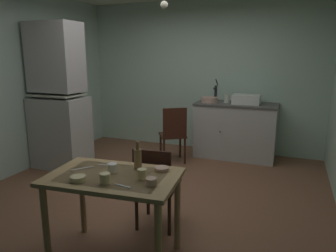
{
  "coord_description": "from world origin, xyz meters",
  "views": [
    {
      "loc": [
        1.56,
        -3.47,
        1.73
      ],
      "look_at": [
        0.24,
        -0.11,
        0.91
      ],
      "focal_mm": 33.74,
      "sensor_mm": 36.0,
      "label": 1
    }
  ],
  "objects": [
    {
      "name": "stoneware_crock",
      "position": [
        0.55,
        1.84,
        1.0
      ],
      "size": [
        0.1,
        0.1,
        0.14
      ],
      "primitive_type": "cylinder",
      "color": "beige",
      "rests_on": "counter_cabinet"
    },
    {
      "name": "mug_dark",
      "position": [
        0.21,
        -1.3,
        0.8
      ],
      "size": [
        0.08,
        0.08,
        0.08
      ],
      "primitive_type": "cylinder",
      "color": "white",
      "rests_on": "dining_table"
    },
    {
      "name": "wall_back",
      "position": [
        0.0,
        2.2,
        1.34
      ],
      "size": [
        4.41,
        0.1,
        2.68
      ],
      "primitive_type": "cube",
      "color": "#ADCCB9",
      "rests_on": "ground"
    },
    {
      "name": "table_knife",
      "position": [
        -0.08,
        -1.32,
        0.76
      ],
      "size": [
        0.13,
        0.17,
        0.0
      ],
      "primitive_type": "cube",
      "rotation": [
        0.0,
        0.0,
        0.93
      ],
      "color": "silver",
      "rests_on": "dining_table"
    },
    {
      "name": "teaspoon_near_bowl",
      "position": [
        0.43,
        -1.53,
        0.76
      ],
      "size": [
        0.14,
        0.04,
        0.0
      ],
      "primitive_type": "cube",
      "rotation": [
        0.0,
        0.0,
        6.14
      ],
      "color": "beige",
      "rests_on": "dining_table"
    },
    {
      "name": "hutch_cabinet",
      "position": [
        -1.73,
        0.35,
        1.03
      ],
      "size": [
        0.81,
        0.55,
        2.19
      ],
      "color": "#B4B1AD",
      "rests_on": "ground"
    },
    {
      "name": "ground_plane",
      "position": [
        0.0,
        0.0,
        0.0
      ],
      "size": [
        5.31,
        5.31,
        0.0
      ],
      "primitive_type": "plane",
      "color": "brown"
    },
    {
      "name": "teacup_mint",
      "position": [
        0.5,
        -1.34,
        0.8
      ],
      "size": [
        0.07,
        0.07,
        0.08
      ],
      "primitive_type": "cylinder",
      "color": "beige",
      "rests_on": "dining_table"
    },
    {
      "name": "chair_by_counter",
      "position": [
        -0.16,
        1.16,
        0.49
      ],
      "size": [
        0.55,
        0.55,
        0.92
      ],
      "color": "#3B1F14",
      "rests_on": "ground"
    },
    {
      "name": "serving_bowl_wide",
      "position": [
        0.58,
        -1.11,
        0.77
      ],
      "size": [
        0.12,
        0.12,
        0.03
      ],
      "primitive_type": "cylinder",
      "color": "tan",
      "rests_on": "dining_table"
    },
    {
      "name": "mug_tall",
      "position": [
        0.62,
        -1.43,
        0.79
      ],
      "size": [
        0.09,
        0.09,
        0.06
      ],
      "primitive_type": "cylinder",
      "color": "tan",
      "rests_on": "dining_table"
    },
    {
      "name": "counter_cabinet",
      "position": [
        0.72,
        1.83,
        0.47
      ],
      "size": [
        1.35,
        0.64,
        0.94
      ],
      "color": "#B4B1AD",
      "rests_on": "ground"
    },
    {
      "name": "teacup_cream",
      "position": [
        0.28,
        -1.53,
        0.8
      ],
      "size": [
        0.08,
        0.08,
        0.08
      ],
      "primitive_type": "cylinder",
      "color": "beige",
      "rests_on": "dining_table"
    },
    {
      "name": "pendant_bulb",
      "position": [
        0.22,
        -0.16,
        2.25
      ],
      "size": [
        0.08,
        0.08,
        0.08
      ],
      "primitive_type": "sphere",
      "color": "#F9EFCC"
    },
    {
      "name": "soup_bowl_small",
      "position": [
        0.05,
        -1.56,
        0.78
      ],
      "size": [
        0.12,
        0.12,
        0.04
      ],
      "primitive_type": "cylinder",
      "color": "beige",
      "rests_on": "dining_table"
    },
    {
      "name": "sink_basin",
      "position": [
        0.88,
        1.83,
        1.01
      ],
      "size": [
        0.44,
        0.34,
        0.15
      ],
      "color": "silver",
      "rests_on": "counter_cabinet"
    },
    {
      "name": "chair_far_side",
      "position": [
        0.38,
        -0.78,
        0.46
      ],
      "size": [
        0.44,
        0.44,
        0.86
      ],
      "color": "#372319",
      "rests_on": "ground"
    },
    {
      "name": "hand_pump",
      "position": [
        0.34,
        1.87,
        1.1
      ],
      "size": [
        0.05,
        0.27,
        0.39
      ],
      "color": "#232328",
      "rests_on": "counter_cabinet"
    },
    {
      "name": "wall_left",
      "position": [
        -2.21,
        0.0,
        1.34
      ],
      "size": [
        0.1,
        4.39,
        2.68
      ],
      "primitive_type": "cube",
      "color": "#ACC7BA",
      "rests_on": "ground"
    },
    {
      "name": "teaspoon_by_cup",
      "position": [
        0.06,
        -1.18,
        0.76
      ],
      "size": [
        0.12,
        0.03,
        0.0
      ],
      "primitive_type": "cube",
      "rotation": [
        0.0,
        0.0,
        3.26
      ],
      "color": "beige",
      "rests_on": "dining_table"
    },
    {
      "name": "mixing_bowl_counter",
      "position": [
        0.27,
        1.78,
        0.98
      ],
      "size": [
        0.28,
        0.28,
        0.09
      ],
      "primitive_type": "cylinder",
      "color": "tan",
      "rests_on": "counter_cabinet"
    },
    {
      "name": "dining_table",
      "position": [
        0.24,
        -1.35,
        0.65
      ],
      "size": [
        1.14,
        0.77,
        0.76
      ],
      "color": "#A68554",
      "rests_on": "ground"
    },
    {
      "name": "glass_bottle",
      "position": [
        0.37,
        -1.14,
        0.86
      ],
      "size": [
        0.07,
        0.07,
        0.25
      ],
      "color": "olive",
      "rests_on": "dining_table"
    }
  ]
}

